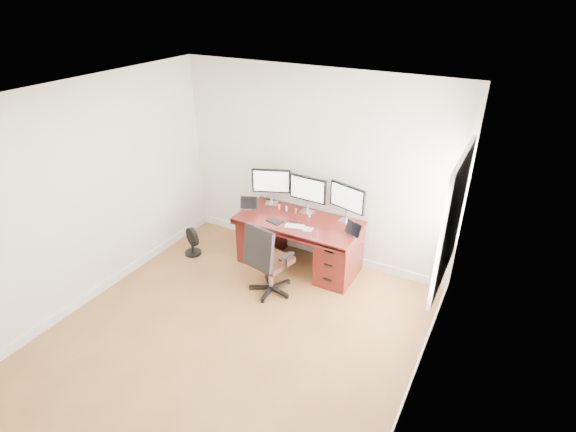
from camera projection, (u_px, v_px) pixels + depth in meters
The scene contains 19 objects.
ground at pixel (224, 346), 5.04m from camera, with size 4.50×4.50×0.00m, color brown.
back_wall at pixel (314, 168), 6.16m from camera, with size 4.00×0.10×2.70m, color silver.
right_wall at pixel (422, 297), 3.65m from camera, with size 0.10×4.50×2.70m.
desk at pixel (299, 241), 6.27m from camera, with size 1.70×0.80×0.75m.
office_chair at pixel (268, 271), 5.74m from camera, with size 0.64×0.64×1.03m.
floor_fan at pixel (192, 242), 6.63m from camera, with size 0.29×0.25×0.43m.
monitor_left at pixel (271, 182), 6.38m from camera, with size 0.52×0.24×0.53m.
monitor_center at pixel (308, 190), 6.14m from camera, with size 0.55×0.15×0.53m.
monitor_right at pixel (347, 199), 5.89m from camera, with size 0.54×0.19×0.53m.
tablet_left at pixel (248, 204), 6.33m from camera, with size 0.25×0.15×0.19m.
tablet_right at pixel (353, 230), 5.67m from camera, with size 0.25×0.15×0.19m.
keyboard at pixel (295, 226), 5.92m from camera, with size 0.26×0.11×0.01m, color white.
trackpad at pixel (308, 229), 5.84m from camera, with size 0.12×0.12×0.01m, color silver.
drawing_tablet at pixel (275, 221), 6.04m from camera, with size 0.21×0.13×0.01m, color black.
phone at pixel (295, 221), 6.04m from camera, with size 0.12×0.06×0.01m, color black.
figurine_orange at pixel (279, 207), 6.34m from camera, with size 0.03×0.03×0.08m.
figurine_blue at pixel (286, 208), 6.29m from camera, with size 0.03×0.03×0.08m.
figurine_brown at pixel (296, 211), 6.23m from camera, with size 0.03×0.03×0.08m.
figurine_pink at pixel (309, 214), 6.14m from camera, with size 0.03×0.03×0.08m.
Camera 1 is at (2.43, -2.98, 3.64)m, focal length 28.00 mm.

